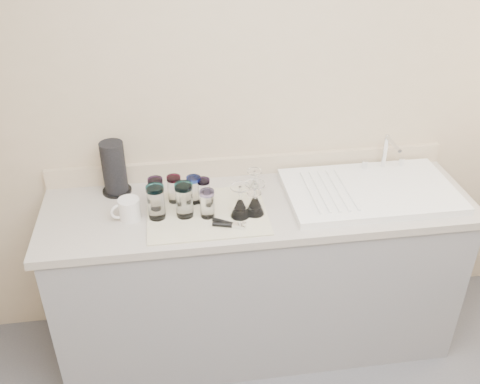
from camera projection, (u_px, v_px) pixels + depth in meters
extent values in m
cube|color=tan|center=(250.00, 110.00, 2.63)|extent=(3.50, 0.04, 2.50)
cube|color=gray|center=(258.00, 278.00, 2.80)|extent=(2.00, 0.60, 0.86)
cube|color=gray|center=(259.00, 206.00, 2.57)|extent=(2.06, 0.62, 0.04)
cube|color=white|center=(370.00, 191.00, 2.62)|extent=(0.82, 0.50, 0.03)
cylinder|color=silver|center=(385.00, 151.00, 2.74)|extent=(0.02, 0.02, 0.18)
cylinder|color=silver|center=(393.00, 144.00, 2.64)|extent=(0.02, 0.16, 0.02)
cylinder|color=silver|center=(365.00, 164.00, 2.77)|extent=(0.03, 0.03, 0.04)
cylinder|color=silver|center=(401.00, 162.00, 2.79)|extent=(0.03, 0.03, 0.04)
cube|color=beige|center=(207.00, 213.00, 2.47)|extent=(0.55, 0.42, 0.01)
cylinder|color=white|center=(156.00, 193.00, 2.50)|extent=(0.07, 0.07, 0.12)
cylinder|color=purple|center=(155.00, 181.00, 2.46)|extent=(0.07, 0.07, 0.02)
cylinder|color=white|center=(174.00, 190.00, 2.53)|extent=(0.06, 0.06, 0.12)
cylinder|color=#D41459|center=(174.00, 178.00, 2.49)|extent=(0.07, 0.07, 0.02)
cylinder|color=white|center=(194.00, 191.00, 2.52)|extent=(0.06, 0.06, 0.12)
cylinder|color=blue|center=(193.00, 179.00, 2.49)|extent=(0.07, 0.07, 0.02)
cylinder|color=white|center=(156.00, 204.00, 2.40)|extent=(0.08, 0.08, 0.14)
cylinder|color=#28BACC|center=(155.00, 189.00, 2.36)|extent=(0.08, 0.08, 0.02)
cylinder|color=white|center=(184.00, 202.00, 2.42)|extent=(0.08, 0.08, 0.14)
cylinder|color=teal|center=(183.00, 186.00, 2.37)|extent=(0.08, 0.08, 0.02)
cylinder|color=white|center=(207.00, 205.00, 2.42)|extent=(0.06, 0.06, 0.12)
cylinder|color=#9A8DD3|center=(207.00, 193.00, 2.38)|extent=(0.07, 0.07, 0.02)
cylinder|color=white|center=(204.00, 192.00, 2.52)|extent=(0.06, 0.06, 0.11)
cylinder|color=#6C35A4|center=(203.00, 181.00, 2.49)|extent=(0.06, 0.06, 0.02)
cone|color=white|center=(254.00, 188.00, 2.60)|extent=(0.07, 0.07, 0.07)
cylinder|color=white|center=(254.00, 177.00, 2.56)|extent=(0.01, 0.01, 0.05)
cylinder|color=white|center=(255.00, 171.00, 2.55)|extent=(0.07, 0.07, 0.01)
cone|color=white|center=(240.00, 208.00, 2.43)|extent=(0.09, 0.09, 0.08)
cylinder|color=white|center=(240.00, 194.00, 2.39)|extent=(0.01, 0.01, 0.07)
cylinder|color=white|center=(240.00, 187.00, 2.37)|extent=(0.09, 0.09, 0.01)
cone|color=white|center=(255.00, 205.00, 2.45)|extent=(0.09, 0.09, 0.08)
cylinder|color=white|center=(255.00, 191.00, 2.41)|extent=(0.01, 0.01, 0.07)
cylinder|color=white|center=(255.00, 184.00, 2.39)|extent=(0.09, 0.09, 0.01)
cube|color=silver|center=(239.00, 226.00, 2.36)|extent=(0.07, 0.05, 0.02)
cylinder|color=black|center=(226.00, 225.00, 2.37)|extent=(0.12, 0.05, 0.02)
cylinder|color=black|center=(225.00, 222.00, 2.39)|extent=(0.11, 0.08, 0.02)
cylinder|color=silver|center=(129.00, 209.00, 2.42)|extent=(0.12, 0.12, 0.10)
torus|color=silver|center=(119.00, 212.00, 2.40)|extent=(0.08, 0.03, 0.08)
cylinder|color=black|center=(117.00, 191.00, 2.64)|extent=(0.14, 0.14, 0.01)
cylinder|color=black|center=(114.00, 167.00, 2.57)|extent=(0.11, 0.11, 0.26)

